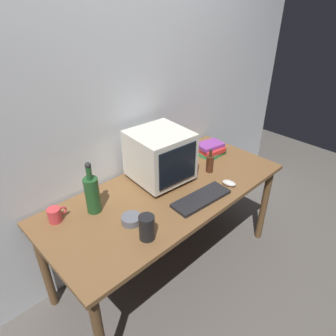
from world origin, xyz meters
The scene contains 12 objects.
ground_plane centered at (0.00, 0.00, 0.00)m, with size 6.00×6.00×0.00m, color #56514C.
back_wall centered at (0.00, 0.45, 1.25)m, with size 4.00×0.08×2.50m, color silver.
desk centered at (0.00, 0.00, 0.67)m, with size 1.77×0.78×0.75m.
crt_monitor centered at (0.06, 0.14, 0.94)m, with size 0.41×0.42×0.37m.
keyboard centered at (0.08, -0.23, 0.76)m, with size 0.42×0.15×0.02m, color black.
computer_mouse centered at (0.35, -0.26, 0.77)m, with size 0.06×0.10×0.04m, color beige.
bottle_tall centered at (-0.48, 0.16, 0.88)m, with size 0.09×0.09×0.35m.
bottle_short centered at (0.40, -0.04, 0.82)m, with size 0.06×0.06×0.19m.
book_stack centered at (0.62, 0.13, 0.80)m, with size 0.23×0.20×0.10m.
mug centered at (-0.70, 0.24, 0.80)m, with size 0.12×0.08×0.09m.
cd_spindle centered at (-0.39, -0.09, 0.77)m, with size 0.12×0.12×0.04m, color #595B66.
metal_canister centered at (-0.41, -0.25, 0.82)m, with size 0.09×0.09×0.15m, color black.
Camera 1 is at (-1.21, -1.25, 1.97)m, focal length 32.76 mm.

